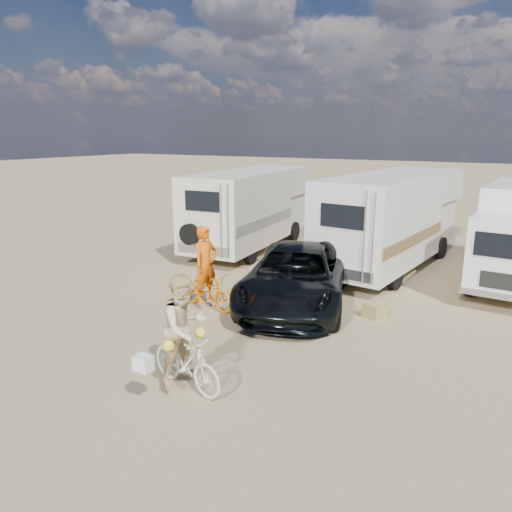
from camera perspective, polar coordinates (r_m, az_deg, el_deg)
The scene contains 10 objects.
ground at distance 10.15m, azimuth 4.82°, elevation -10.71°, with size 140.00×140.00×0.00m, color tan.
rv_main at distance 16.17m, azimuth 15.80°, elevation 3.93°, with size 2.26×7.23×3.04m, color silver, non-canonical shape.
rv_left at distance 18.18m, azimuth -0.70°, elevation 5.41°, with size 2.24×6.74×2.93m, color white, non-canonical shape.
dark_suv at distance 12.37m, azimuth 4.87°, elevation -2.37°, with size 2.47×5.35×1.49m, color black.
bike_man at distance 12.19m, azimuth -5.88°, elevation -4.05°, with size 0.61×1.75×0.92m, color orange.
bike_woman at distance 8.51m, azimuth -8.30°, elevation -12.25°, with size 0.48×1.68×1.01m, color beige.
rider_man at distance 12.04m, azimuth -5.94°, elevation -1.80°, with size 0.70×0.46×1.91m, color #D45407.
rider_woman at distance 8.32m, azimuth -8.41°, elevation -9.57°, with size 0.91×0.71×1.88m, color #D4B785.
cooler at distance 13.08m, azimuth 4.73°, elevation -3.92°, with size 0.50×0.37×0.40m, color #2D4F8C.
crate at distance 11.91m, azimuth 13.88°, elevation -6.30°, with size 0.44×0.44×0.35m, color olive.
Camera 1 is at (3.75, -8.40, 4.29)m, focal length 33.83 mm.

